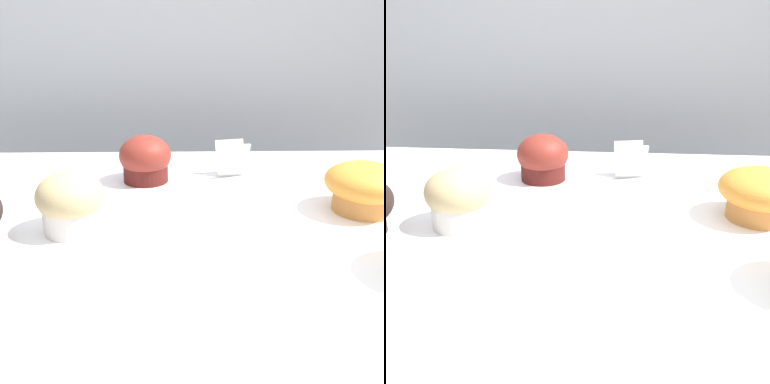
% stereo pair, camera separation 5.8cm
% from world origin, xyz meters
% --- Properties ---
extents(wall_back, '(3.20, 0.10, 1.80)m').
position_xyz_m(wall_back, '(0.00, 0.60, 0.90)').
color(wall_back, '#B2B7BC').
rests_on(wall_back, ground).
extents(muffin_front_center, '(0.08, 0.08, 0.08)m').
position_xyz_m(muffin_front_center, '(-0.09, -0.05, 0.96)').
color(muffin_front_center, silver).
rests_on(muffin_front_center, display_counter).
extents(muffin_back_left, '(0.09, 0.09, 0.08)m').
position_xyz_m(muffin_back_left, '(-0.02, 0.14, 0.96)').
color(muffin_back_left, '#4E1815').
rests_on(muffin_back_left, display_counter).
extents(muffin_back_right, '(0.11, 0.11, 0.07)m').
position_xyz_m(muffin_back_right, '(0.30, 0.01, 0.96)').
color(muffin_back_right, '#CC813D').
rests_on(muffin_back_right, display_counter).
extents(price_card, '(0.06, 0.05, 0.06)m').
position_xyz_m(price_card, '(0.13, 0.16, 0.95)').
color(price_card, white).
rests_on(price_card, display_counter).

